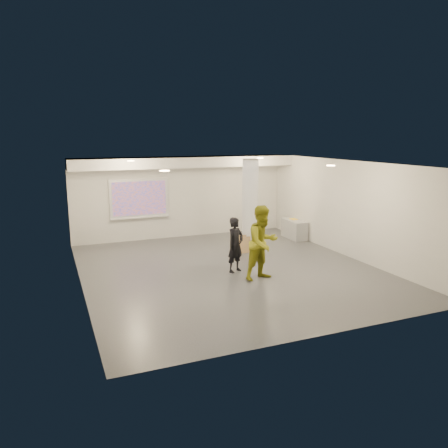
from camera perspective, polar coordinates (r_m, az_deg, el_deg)
name	(u,v)px	position (r m, az deg, el deg)	size (l,w,h in m)	color
floor	(229,270)	(12.46, 0.70, -5.98)	(8.00, 9.00, 0.01)	#37393E
ceiling	(230,163)	(11.90, 0.74, 7.92)	(8.00, 9.00, 0.01)	white
wall_back	(182,197)	(16.27, -5.50, 3.54)	(8.00, 0.01, 3.00)	silver
wall_front	(325,260)	(8.25, 13.08, -4.61)	(8.00, 0.01, 3.00)	silver
wall_left	(78,229)	(11.18, -18.51, -0.69)	(0.01, 9.00, 3.00)	silver
wall_right	(348,209)	(14.12, 15.84, 1.93)	(0.01, 9.00, 3.00)	silver
soffit_band	(186,162)	(15.62, -5.00, 8.08)	(8.00, 1.10, 0.36)	silver
downlight_nw	(131,161)	(13.67, -12.08, 8.06)	(0.22, 0.22, 0.02)	#EBBE86
downlight_ne	(260,158)	(15.10, 4.75, 8.58)	(0.22, 0.22, 0.02)	#EBBE86
downlight_sw	(165,171)	(9.77, -7.78, 6.91)	(0.22, 0.22, 0.02)	#EBBE86
downlight_se	(331,166)	(11.68, 13.77, 7.43)	(0.22, 0.22, 0.02)	#EBBE86
column	(250,205)	(14.32, 3.43, 2.48)	(0.52, 0.52, 3.00)	silver
projection_screen	(139,199)	(15.84, -11.01, 3.26)	(2.10, 0.13, 1.42)	silver
credenza	(294,229)	(16.30, 9.16, -0.68)	(0.49, 1.17, 0.68)	#949699
postit_pad	(294,219)	(16.36, 9.09, 0.64)	(0.20, 0.28, 0.03)	yellow
cardboard_back	(239,244)	(14.19, 1.96, -2.61)	(0.52, 0.05, 0.56)	#9C794D
cardboard_front	(244,245)	(14.13, 2.58, -2.77)	(0.48, 0.05, 0.52)	#9C794D
woman	(235,245)	(12.10, 1.51, -2.74)	(0.56, 0.37, 1.54)	black
man	(263,243)	(11.46, 5.10, -2.46)	(0.96, 0.75, 1.98)	olive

